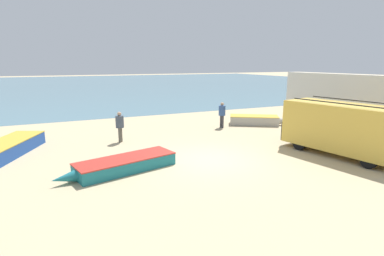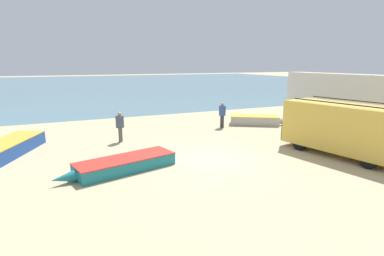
{
  "view_description": "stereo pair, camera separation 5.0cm",
  "coord_description": "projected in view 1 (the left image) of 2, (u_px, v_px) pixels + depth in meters",
  "views": [
    {
      "loc": [
        -5.89,
        -11.13,
        4.17
      ],
      "look_at": [
        0.06,
        2.13,
        1.0
      ],
      "focal_mm": 28.0,
      "sensor_mm": 36.0,
      "label": 1
    },
    {
      "loc": [
        -5.85,
        -11.15,
        4.17
      ],
      "look_at": [
        0.06,
        2.13,
        1.0
      ],
      "focal_mm": 28.0,
      "sensor_mm": 36.0,
      "label": 2
    }
  ],
  "objects": [
    {
      "name": "fishing_rowboat_0",
      "position": [
        123.0,
        165.0,
        11.77
      ],
      "size": [
        4.82,
        2.23,
        0.51
      ],
      "rotation": [
        0.0,
        0.0,
        3.39
      ],
      "color": "#1E757F",
      "rests_on": "ground_plane"
    },
    {
      "name": "fishing_rowboat_2",
      "position": [
        10.0,
        147.0,
        14.0
      ],
      "size": [
        3.07,
        5.25,
        0.64
      ],
      "rotation": [
        0.0,
        0.0,
        1.17
      ],
      "color": "#234CA3",
      "rests_on": "ground_plane"
    },
    {
      "name": "fisherman_0",
      "position": [
        120.0,
        124.0,
        15.9
      ],
      "size": [
        0.43,
        0.43,
        1.64
      ],
      "rotation": [
        0.0,
        0.0,
        5.73
      ],
      "color": "#5B564C",
      "rests_on": "ground_plane"
    },
    {
      "name": "parked_van",
      "position": [
        343.0,
        127.0,
        13.61
      ],
      "size": [
        2.94,
        5.58,
        2.5
      ],
      "rotation": [
        0.0,
        0.0,
        1.77
      ],
      "color": "gold",
      "rests_on": "ground_plane"
    },
    {
      "name": "fisherman_3",
      "position": [
        311.0,
        113.0,
        18.72
      ],
      "size": [
        0.48,
        0.48,
        1.83
      ],
      "rotation": [
        0.0,
        0.0,
        1.92
      ],
      "color": "#38383D",
      "rests_on": "ground_plane"
    },
    {
      "name": "sea_water",
      "position": [
        89.0,
        84.0,
        59.51
      ],
      "size": [
        120.0,
        80.0,
        0.01
      ],
      "primitive_type": "cube",
      "color": "slate",
      "rests_on": "ground_plane"
    },
    {
      "name": "harbor_wall",
      "position": [
        365.0,
        104.0,
        18.11
      ],
      "size": [
        0.5,
        13.22,
        3.47
      ],
      "primitive_type": "cube",
      "color": "silver",
      "rests_on": "ground_plane"
    },
    {
      "name": "fishing_rowboat_1",
      "position": [
        256.0,
        120.0,
        20.59
      ],
      "size": [
        3.83,
        2.82,
        0.62
      ],
      "rotation": [
        0.0,
        0.0,
        5.74
      ],
      "color": "#ADA89E",
      "rests_on": "ground_plane"
    },
    {
      "name": "ground_plane",
      "position": [
        211.0,
        160.0,
        13.17
      ],
      "size": [
        200.0,
        200.0,
        0.0
      ],
      "primitive_type": "plane",
      "color": "tan"
    },
    {
      "name": "fisherman_1",
      "position": [
        222.0,
        113.0,
        19.48
      ],
      "size": [
        0.44,
        0.44,
        1.67
      ],
      "rotation": [
        0.0,
        0.0,
        3.24
      ],
      "color": "#38383D",
      "rests_on": "ground_plane"
    }
  ]
}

